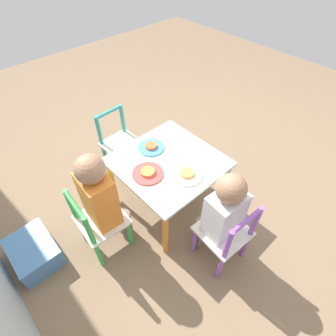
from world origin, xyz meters
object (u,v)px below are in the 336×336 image
object	(u,v)px
child_left	(222,211)
plate_right	(151,147)
storage_bin	(34,252)
child_back	(102,197)
plate_back	(148,173)
chair_purple	(226,235)
kids_table	(168,167)
plate_left	(187,174)
chair_green	(99,223)
chair_teal	(120,144)

from	to	relation	value
child_left	plate_right	size ratio (longest dim) A/B	4.03
storage_bin	child_back	bearing A→B (deg)	-116.33
child_back	plate_back	world-z (taller)	child_back
chair_purple	plate_back	world-z (taller)	chair_purple
plate_back	child_left	bearing A→B (deg)	-164.40
child_left	storage_bin	bearing A→B (deg)	-35.03
storage_bin	kids_table	bearing A→B (deg)	-105.07
child_back	plate_left	xyz separation A→B (m)	(-0.19, -0.46, -0.00)
chair_purple	child_back	bearing A→B (deg)	-48.19
plate_left	storage_bin	world-z (taller)	plate_left
kids_table	chair_purple	xyz separation A→B (m)	(-0.52, 0.04, -0.12)
chair_green	kids_table	bearing A→B (deg)	-90.00
child_left	storage_bin	size ratio (longest dim) A/B	2.18
chair_green	chair_purple	world-z (taller)	same
child_back	plate_right	distance (m)	0.48
kids_table	plate_left	distance (m)	0.17
chair_purple	plate_right	bearing A→B (deg)	-88.97
kids_table	chair_purple	distance (m)	0.53
child_back	plate_right	world-z (taller)	child_back
kids_table	child_back	size ratio (longest dim) A/B	0.81
chair_purple	storage_bin	size ratio (longest dim) A/B	1.60
chair_teal	storage_bin	bearing A→B (deg)	-163.84
chair_purple	plate_right	distance (m)	0.71
kids_table	child_left	xyz separation A→B (m)	(-0.46, 0.03, 0.04)
chair_teal	child_back	distance (m)	0.69
child_back	plate_left	world-z (taller)	child_back
kids_table	child_back	xyz separation A→B (m)	(0.03, 0.46, 0.07)
chair_purple	plate_left	world-z (taller)	chair_purple
chair_green	plate_right	bearing A→B (deg)	-72.42
child_back	plate_back	distance (m)	0.30
chair_teal	plate_left	xyz separation A→B (m)	(-0.68, -0.02, 0.19)
chair_green	plate_right	size ratio (longest dim) A/B	2.95
plate_left	plate_right	bearing A→B (deg)	-0.00
chair_purple	plate_left	bearing A→B (deg)	-91.95
chair_green	chair_purple	distance (m)	0.73
storage_bin	chair_purple	bearing A→B (deg)	-131.94
child_back	child_left	xyz separation A→B (m)	(-0.48, -0.42, -0.03)
child_left	plate_back	size ratio (longest dim) A/B	3.67
chair_purple	chair_teal	bearing A→B (deg)	-86.84
kids_table	storage_bin	distance (m)	0.96
kids_table	chair_green	size ratio (longest dim) A/B	1.20
plate_left	plate_right	distance (m)	0.32
child_back	chair_green	bearing A→B (deg)	90.00
plate_back	plate_right	xyz separation A→B (m)	(0.16, -0.16, -0.00)
storage_bin	plate_right	bearing A→B (deg)	-94.88
kids_table	plate_left	world-z (taller)	plate_left
chair_purple	storage_bin	distance (m)	1.14
plate_left	plate_right	size ratio (longest dim) A/B	1.08
chair_green	plate_right	xyz separation A→B (m)	(0.13, -0.52, 0.19)
kids_table	chair_teal	world-z (taller)	chair_teal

